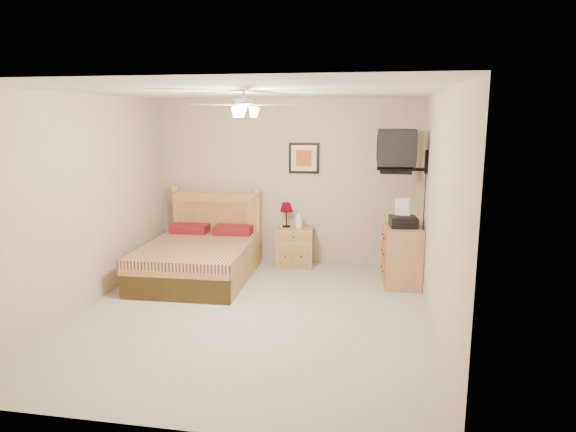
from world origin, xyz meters
TOP-DOWN VIEW (x-y plane):
  - floor at (0.00, 0.00)m, footprint 4.50×4.50m
  - ceiling at (0.00, 0.00)m, footprint 4.00×4.50m
  - wall_back at (0.00, 2.25)m, footprint 4.00×0.04m
  - wall_front at (0.00, -2.25)m, footprint 4.00×0.04m
  - wall_left at (-2.00, 0.00)m, footprint 0.04×4.50m
  - wall_right at (2.00, 0.00)m, footprint 0.04×4.50m
  - bed at (-1.05, 1.12)m, footprint 1.46×1.89m
  - nightstand at (0.17, 2.00)m, footprint 0.57×0.45m
  - table_lamp at (0.03, 2.06)m, footprint 0.20×0.20m
  - lotion_bottle at (0.24, 1.97)m, footprint 0.13×0.13m
  - framed_picture at (0.27, 2.23)m, footprint 0.46×0.04m
  - dresser at (1.73, 1.39)m, footprint 0.52×0.71m
  - fax_machine at (1.72, 1.36)m, footprint 0.39×0.40m
  - magazine_lower at (1.73, 1.61)m, footprint 0.24×0.29m
  - magazine_upper at (1.77, 1.63)m, footprint 0.20×0.27m
  - wall_tv at (1.75, 1.34)m, footprint 0.56×0.46m
  - ceiling_fan at (0.00, -0.20)m, footprint 1.14×1.14m

SIDE VIEW (x-z plane):
  - floor at x=0.00m, z-range 0.00..0.00m
  - nightstand at x=0.17m, z-range 0.00..0.59m
  - dresser at x=1.73m, z-range 0.00..0.80m
  - bed at x=-1.05m, z-range 0.00..1.20m
  - lotion_bottle at x=0.24m, z-range 0.59..0.86m
  - table_lamp at x=0.03m, z-range 0.59..0.97m
  - magazine_lower at x=1.73m, z-range 0.80..0.83m
  - magazine_upper at x=1.77m, z-range 0.83..0.85m
  - fax_machine at x=1.72m, z-range 0.80..1.17m
  - wall_back at x=0.00m, z-range 0.00..2.50m
  - wall_front at x=0.00m, z-range 0.00..2.50m
  - wall_left at x=-2.00m, z-range 0.00..2.50m
  - wall_right at x=2.00m, z-range 0.00..2.50m
  - framed_picture at x=0.27m, z-range 1.39..1.85m
  - wall_tv at x=1.75m, z-range 1.52..2.10m
  - ceiling_fan at x=0.00m, z-range 2.22..2.50m
  - ceiling at x=0.00m, z-range 2.48..2.52m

